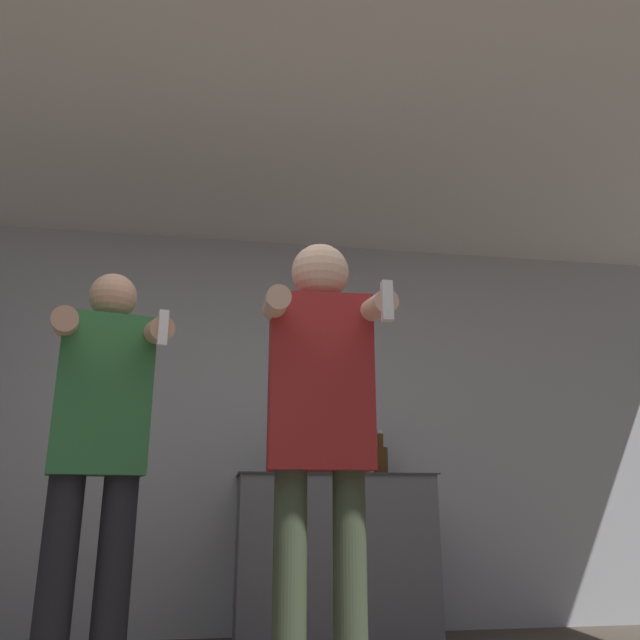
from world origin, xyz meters
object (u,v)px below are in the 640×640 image
person_man_side (99,445)px  bottle_amber_bourbon (329,453)px  bottle_short_whiskey (302,460)px  bottle_brown_liquor (381,458)px  person_woman_foreground (320,417)px

person_man_side → bottle_amber_bourbon: bearing=47.0°
bottle_short_whiskey → bottle_brown_liquor: bearing=-0.0°
bottle_amber_bourbon → person_woman_foreground: bearing=-100.9°
bottle_short_whiskey → person_woman_foreground: (-0.14, -1.59, 0.05)m
bottle_short_whiskey → bottle_brown_liquor: size_ratio=0.87×
bottle_short_whiskey → bottle_amber_bourbon: (0.17, 0.00, 0.04)m
bottle_amber_bourbon → bottle_brown_liquor: bearing=-0.0°
bottle_short_whiskey → person_man_side: person_man_side is taller
bottle_short_whiskey → bottle_amber_bourbon: bottle_amber_bourbon is taller
bottle_brown_liquor → person_woman_foreground: person_woman_foreground is taller
person_woman_foreground → bottle_amber_bourbon: bearing=79.1°
bottle_short_whiskey → person_woman_foreground: size_ratio=0.14×
person_woman_foreground → person_man_side: 0.92m
person_man_side → bottle_brown_liquor: bearing=39.8°
bottle_amber_bourbon → person_man_side: 1.69m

